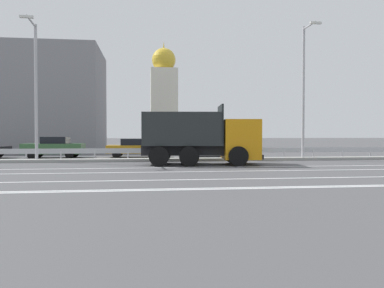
% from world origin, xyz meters
% --- Properties ---
extents(ground_plane, '(320.00, 320.00, 0.00)m').
position_xyz_m(ground_plane, '(0.00, 0.00, 0.00)').
color(ground_plane, '#4C4C4F').
extents(lane_strip_0, '(62.10, 0.16, 0.01)m').
position_xyz_m(lane_strip_0, '(2.03, -2.23, 0.00)').
color(lane_strip_0, silver).
rests_on(lane_strip_0, ground_plane).
extents(lane_strip_1, '(62.10, 0.16, 0.01)m').
position_xyz_m(lane_strip_1, '(2.03, -4.37, 0.00)').
color(lane_strip_1, silver).
rests_on(lane_strip_1, ground_plane).
extents(lane_strip_2, '(62.10, 0.16, 0.01)m').
position_xyz_m(lane_strip_2, '(2.03, -7.27, 0.00)').
color(lane_strip_2, silver).
rests_on(lane_strip_2, ground_plane).
extents(lane_strip_3, '(62.10, 0.16, 0.01)m').
position_xyz_m(lane_strip_3, '(2.03, -9.50, 0.00)').
color(lane_strip_3, silver).
rests_on(lane_strip_3, ground_plane).
extents(lane_strip_4, '(62.10, 0.16, 0.01)m').
position_xyz_m(lane_strip_4, '(2.03, -9.74, 0.00)').
color(lane_strip_4, silver).
rests_on(lane_strip_4, ground_plane).
extents(median_island, '(34.15, 1.10, 0.18)m').
position_xyz_m(median_island, '(0.00, 2.39, 0.09)').
color(median_island, gray).
rests_on(median_island, ground_plane).
extents(median_guardrail, '(62.10, 0.09, 0.78)m').
position_xyz_m(median_guardrail, '(-0.00, 3.21, 0.57)').
color(median_guardrail, '#9EA0A5').
rests_on(median_guardrail, ground_plane).
extents(dump_truck, '(6.59, 3.27, 3.24)m').
position_xyz_m(dump_truck, '(2.87, -0.52, 1.25)').
color(dump_truck, orange).
rests_on(dump_truck, ground_plane).
extents(median_road_sign, '(0.75, 0.16, 2.61)m').
position_xyz_m(median_road_sign, '(4.87, 2.39, 1.38)').
color(median_road_sign, white).
rests_on(median_road_sign, ground_plane).
extents(street_lamp_1, '(0.71, 2.40, 8.18)m').
position_xyz_m(street_lamp_1, '(-7.39, 2.35, 4.59)').
color(street_lamp_1, '#ADADB2').
rests_on(street_lamp_1, ground_plane).
extents(street_lamp_2, '(0.70, 1.82, 8.56)m').
position_xyz_m(street_lamp_2, '(9.16, 2.22, 4.72)').
color(street_lamp_2, '#ADADB2').
rests_on(street_lamp_2, ground_plane).
extents(parked_car_3, '(4.11, 1.96, 1.49)m').
position_xyz_m(parked_car_3, '(-7.34, 6.59, 0.75)').
color(parked_car_3, '#335B33').
rests_on(parked_car_3, ground_plane).
extents(parked_car_4, '(4.00, 1.99, 1.35)m').
position_xyz_m(parked_car_4, '(-1.74, 6.66, 0.69)').
color(parked_car_4, '#B27A14').
rests_on(parked_car_4, ground_plane).
extents(parked_car_5, '(4.49, 2.06, 1.32)m').
position_xyz_m(parked_car_5, '(3.90, 6.81, 0.68)').
color(parked_car_5, '#A3A3A8').
rests_on(parked_car_5, ground_plane).
extents(background_building_0, '(16.30, 9.42, 10.20)m').
position_xyz_m(background_building_0, '(-13.59, 18.82, 5.10)').
color(background_building_0, gray).
rests_on(background_building_0, ground_plane).
extents(church_tower, '(3.60, 3.60, 14.33)m').
position_xyz_m(church_tower, '(1.54, 30.57, 6.58)').
color(church_tower, silver).
rests_on(church_tower, ground_plane).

